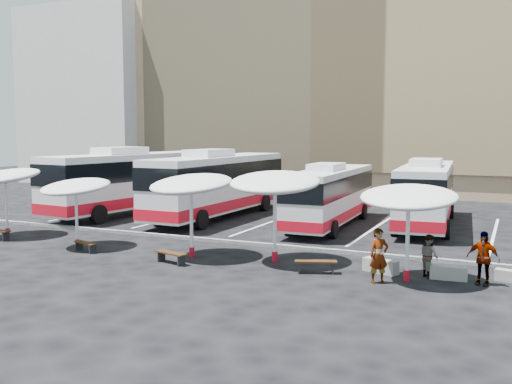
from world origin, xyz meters
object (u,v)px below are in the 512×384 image
at_px(wood_bench_3, 316,264).
at_px(wood_bench_1, 86,244).
at_px(wood_bench_2, 171,255).
at_px(bus_0, 133,179).
at_px(bus_1, 218,183).
at_px(bus_2, 331,194).
at_px(conc_bench_2, 512,276).
at_px(sunshade_4, 409,197).
at_px(passenger_1, 430,256).
at_px(conc_bench_0, 381,266).
at_px(sunshade_1, 76,187).
at_px(sunshade_2, 191,184).
at_px(bus_3, 427,191).
at_px(passenger_2, 483,258).
at_px(sunshade_3, 275,183).
at_px(sunshade_0, 5,177).
at_px(conc_bench_1, 449,273).
at_px(passenger_0, 379,256).

bearing_deg(wood_bench_3, wood_bench_1, -177.15).
bearing_deg(wood_bench_2, bus_0, 132.23).
xyz_separation_m(bus_1, bus_2, (7.26, -0.32, -0.34)).
xyz_separation_m(bus_2, conc_bench_2, (9.36, -8.95, -1.61)).
relative_size(sunshade_4, passenger_1, 2.23).
bearing_deg(conc_bench_0, passenger_1, 2.23).
relative_size(sunshade_1, sunshade_2, 0.85).
bearing_deg(wood_bench_1, bus_1, 88.17).
distance_m(wood_bench_3, conc_bench_0, 2.42).
distance_m(bus_0, bus_3, 18.18).
bearing_deg(sunshade_1, bus_0, 113.69).
height_order(bus_3, conc_bench_2, bus_3).
xyz_separation_m(conc_bench_0, passenger_2, (3.53, -0.30, 0.68)).
distance_m(bus_1, wood_bench_1, 11.63).
bearing_deg(bus_2, bus_1, 175.46).
xyz_separation_m(bus_0, sunshade_3, (13.82, -9.25, 1.01)).
relative_size(sunshade_0, wood_bench_2, 2.73).
xyz_separation_m(sunshade_4, conc_bench_2, (3.34, 1.41, -2.75)).
bearing_deg(conc_bench_1, sunshade_2, -176.76).
bearing_deg(bus_2, conc_bench_1, -54.47).
relative_size(wood_bench_1, wood_bench_3, 0.87).
bearing_deg(sunshade_4, wood_bench_3, -175.15).
height_order(bus_3, sunshade_3, bus_3).
height_order(bus_3, passenger_2, bus_3).
distance_m(bus_1, bus_2, 7.27).
distance_m(wood_bench_1, wood_bench_2, 4.68).
relative_size(bus_1, bus_2, 1.18).
bearing_deg(passenger_0, conc_bench_0, 61.28).
distance_m(bus_1, conc_bench_0, 15.78).
height_order(bus_1, sunshade_0, bus_1).
bearing_deg(conc_bench_2, conc_bench_0, -172.60).
bearing_deg(bus_2, wood_bench_1, -126.37).
bearing_deg(sunshade_4, conc_bench_2, 22.87).
height_order(bus_2, wood_bench_1, bus_2).
bearing_deg(bus_3, passenger_0, -92.85).
distance_m(bus_2, sunshade_3, 9.67).
height_order(sunshade_1, passenger_1, sunshade_1).
relative_size(sunshade_4, passenger_0, 1.81).
height_order(wood_bench_1, wood_bench_3, wood_bench_3).
distance_m(sunshade_3, wood_bench_1, 8.92).
height_order(conc_bench_0, conc_bench_2, conc_bench_0).
bearing_deg(bus_2, conc_bench_0, -64.72).
bearing_deg(bus_3, sunshade_3, -113.62).
distance_m(wood_bench_2, wood_bench_3, 5.80).
xyz_separation_m(sunshade_4, passenger_0, (-0.83, -0.70, -1.99)).
height_order(bus_2, passenger_2, bus_2).
xyz_separation_m(sunshade_1, sunshade_2, (5.81, 0.39, 0.31)).
xyz_separation_m(bus_3, passenger_2, (3.63, -12.20, -1.01)).
height_order(sunshade_1, wood_bench_2, sunshade_1).
relative_size(sunshade_2, sunshade_4, 1.14).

